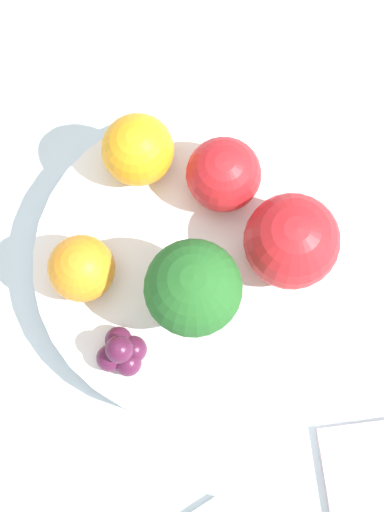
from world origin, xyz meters
The scene contains 9 objects.
ground_plane centered at (0.00, 0.00, 0.00)m, with size 6.00×6.00×0.00m, color gray.
table_surface centered at (0.00, 0.00, 0.01)m, with size 1.20×1.20×0.02m.
bowl centered at (0.00, 0.00, 0.03)m, with size 0.21×0.21×0.03m.
broccoli centered at (0.03, -0.01, 0.09)m, with size 0.06×0.06×0.08m.
apple_red centered at (0.02, 0.06, 0.08)m, with size 0.06×0.06×0.06m.
apple_green centered at (-0.04, 0.04, 0.07)m, with size 0.05×0.05×0.05m.
orange_front centered at (-0.07, -0.01, 0.07)m, with size 0.05×0.05×0.05m.
orange_back centered at (-0.01, -0.07, 0.07)m, with size 0.04×0.04×0.04m.
grape_cluster centered at (0.04, -0.06, 0.06)m, with size 0.03×0.03×0.03m.
Camera 1 is at (0.12, -0.04, 0.59)m, focal length 60.00 mm.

